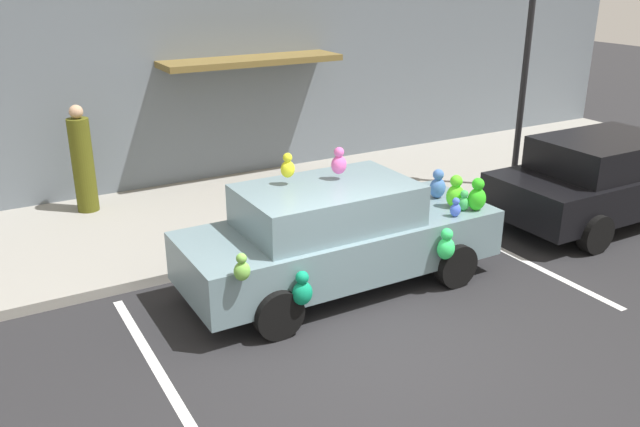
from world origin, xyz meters
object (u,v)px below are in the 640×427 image
at_px(plush_covered_car, 339,234).
at_px(street_lamp_post, 526,63).
at_px(pedestrian_near_shopfront, 83,163).
at_px(teddy_bear_on_sidewalk, 295,213).
at_px(parked_sedan_behind, 607,178).

distance_m(plush_covered_car, street_lamp_post, 5.76).
height_order(street_lamp_post, pedestrian_near_shopfront, street_lamp_post).
bearing_deg(pedestrian_near_shopfront, teddy_bear_on_sidewalk, -43.27).
bearing_deg(plush_covered_car, street_lamp_post, 19.04).
xyz_separation_m(parked_sedan_behind, pedestrian_near_shopfront, (-7.99, 4.68, 0.25)).
height_order(plush_covered_car, pedestrian_near_shopfront, pedestrian_near_shopfront).
distance_m(parked_sedan_behind, teddy_bear_on_sidewalk, 5.56).
height_order(parked_sedan_behind, teddy_bear_on_sidewalk, parked_sedan_behind).
bearing_deg(street_lamp_post, parked_sedan_behind, -81.69).
relative_size(parked_sedan_behind, street_lamp_post, 1.11).
bearing_deg(teddy_bear_on_sidewalk, plush_covered_car, -98.56).
distance_m(plush_covered_car, pedestrian_near_shopfront, 5.22).
xyz_separation_m(parked_sedan_behind, street_lamp_post, (-0.28, 1.91, 1.79)).
xyz_separation_m(plush_covered_car, teddy_bear_on_sidewalk, (0.28, 1.89, -0.37)).
relative_size(teddy_bear_on_sidewalk, street_lamp_post, 0.15).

